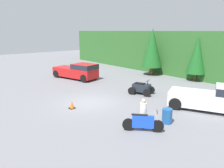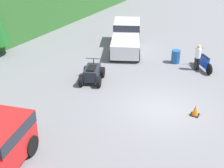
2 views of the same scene
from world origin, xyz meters
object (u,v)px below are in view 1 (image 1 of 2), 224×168
Objects in this scene: rider_person at (143,112)px; steel_barrel at (167,116)px; quad_atv at (141,88)px; traffic_cone at (72,105)px; dirt_bike at (143,123)px; pickup_truck_red at (78,71)px; pickup_truck_second at (218,98)px.

rider_person is 1.69m from steel_barrel.
quad_atv is at bearing 146.40° from steel_barrel.
traffic_cone is (-5.31, -1.41, -0.67)m from rider_person.
dirt_bike reaches higher than traffic_cone.
dirt_bike is at bearing -96.90° from rider_person.
pickup_truck_red reaches higher than quad_atv.
pickup_truck_second is 3.36× the size of rider_person.
pickup_truck_red is 13.89m from steel_barrel.
steel_barrel reaches higher than traffic_cone.
pickup_truck_second is 10.36× the size of traffic_cone.
quad_atv is (-4.89, 5.25, 0.00)m from dirt_bike.
pickup_truck_red is 8.67m from quad_atv.
quad_atv reaches higher than dirt_bike.
steel_barrel is at bearing 42.79° from dirt_bike.
pickup_truck_red reaches higher than dirt_bike.
pickup_truck_second reaches higher than traffic_cone.
pickup_truck_second is (14.68, 1.78, -0.00)m from pickup_truck_red.
pickup_truck_red is 9.58m from traffic_cone.
quad_atv is at bearing 163.05° from pickup_truck_second.
dirt_bike is at bearing -95.37° from steel_barrel.
rider_person is 3.08× the size of traffic_cone.
pickup_truck_red is at bearing 120.45° from dirt_bike.
pickup_truck_red is at bearing 164.95° from quad_atv.
quad_atv is 6.37m from traffic_cone.
dirt_bike is (-1.18, -6.09, -0.46)m from pickup_truck_second.
quad_atv is at bearing 83.94° from rider_person.
quad_atv is 6.74m from rider_person.
pickup_truck_second is 6.15m from quad_atv.
traffic_cone is 0.62× the size of steel_barrel.
pickup_truck_red is 3.37× the size of rider_person.
traffic_cone is at bearing 149.04° from dirt_bike.
rider_person reaches higher than quad_atv.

